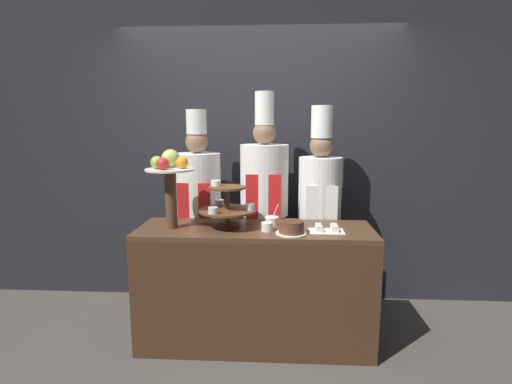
{
  "coord_description": "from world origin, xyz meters",
  "views": [
    {
      "loc": [
        0.17,
        -2.55,
        1.65
      ],
      "look_at": [
        0.0,
        0.38,
        1.15
      ],
      "focal_mm": 28.0,
      "sensor_mm": 36.0,
      "label": 1
    }
  ],
  "objects_px": {
    "cake_square_tray": "(326,229)",
    "chef_left": "(198,205)",
    "chef_center_left": "(264,200)",
    "cup_white": "(267,227)",
    "chef_center_right": "(320,206)",
    "serving_bowl_far": "(271,221)",
    "tiered_stand": "(227,206)",
    "cake_round": "(291,228)",
    "fruit_pedestal": "(170,175)"
  },
  "relations": [
    {
      "from": "cup_white",
      "to": "chef_center_right",
      "type": "relative_size",
      "value": 0.04
    },
    {
      "from": "serving_bowl_far",
      "to": "chef_center_left",
      "type": "height_order",
      "value": "chef_center_left"
    },
    {
      "from": "serving_bowl_far",
      "to": "chef_center_left",
      "type": "relative_size",
      "value": 0.08
    },
    {
      "from": "fruit_pedestal",
      "to": "cup_white",
      "type": "xyz_separation_m",
      "value": [
        0.7,
        -0.06,
        -0.36
      ]
    },
    {
      "from": "cup_white",
      "to": "serving_bowl_far",
      "type": "bearing_deg",
      "value": 82.14
    },
    {
      "from": "tiered_stand",
      "to": "cake_round",
      "type": "height_order",
      "value": "tiered_stand"
    },
    {
      "from": "cup_white",
      "to": "cake_square_tray",
      "type": "bearing_deg",
      "value": 1.09
    },
    {
      "from": "tiered_stand",
      "to": "chef_center_right",
      "type": "xyz_separation_m",
      "value": [
        0.72,
        0.46,
        -0.09
      ]
    },
    {
      "from": "fruit_pedestal",
      "to": "cake_round",
      "type": "distance_m",
      "value": 0.95
    },
    {
      "from": "cake_round",
      "to": "chef_center_right",
      "type": "distance_m",
      "value": 0.66
    },
    {
      "from": "tiered_stand",
      "to": "fruit_pedestal",
      "type": "height_order",
      "value": "fruit_pedestal"
    },
    {
      "from": "tiered_stand",
      "to": "cake_square_tray",
      "type": "distance_m",
      "value": 0.74
    },
    {
      "from": "fruit_pedestal",
      "to": "chef_left",
      "type": "bearing_deg",
      "value": 78.44
    },
    {
      "from": "chef_left",
      "to": "chef_center_left",
      "type": "height_order",
      "value": "chef_center_left"
    },
    {
      "from": "cake_square_tray",
      "to": "chef_center_right",
      "type": "relative_size",
      "value": 0.14
    },
    {
      "from": "chef_center_left",
      "to": "chef_center_right",
      "type": "relative_size",
      "value": 1.06
    },
    {
      "from": "chef_center_right",
      "to": "chef_left",
      "type": "bearing_deg",
      "value": -179.99
    },
    {
      "from": "fruit_pedestal",
      "to": "cake_square_tray",
      "type": "xyz_separation_m",
      "value": [
        1.12,
        -0.05,
        -0.37
      ]
    },
    {
      "from": "chef_center_right",
      "to": "fruit_pedestal",
      "type": "bearing_deg",
      "value": -156.33
    },
    {
      "from": "tiered_stand",
      "to": "cake_square_tray",
      "type": "relative_size",
      "value": 1.72
    },
    {
      "from": "tiered_stand",
      "to": "cake_square_tray",
      "type": "xyz_separation_m",
      "value": [
        0.72,
        -0.08,
        -0.14
      ]
    },
    {
      "from": "fruit_pedestal",
      "to": "chef_center_left",
      "type": "bearing_deg",
      "value": 36.72
    },
    {
      "from": "tiered_stand",
      "to": "cup_white",
      "type": "distance_m",
      "value": 0.34
    },
    {
      "from": "serving_bowl_far",
      "to": "chef_left",
      "type": "xyz_separation_m",
      "value": [
        -0.63,
        0.36,
        0.04
      ]
    },
    {
      "from": "fruit_pedestal",
      "to": "cake_square_tray",
      "type": "bearing_deg",
      "value": -2.51
    },
    {
      "from": "fruit_pedestal",
      "to": "chef_left",
      "type": "relative_size",
      "value": 0.32
    },
    {
      "from": "cake_round",
      "to": "cake_square_tray",
      "type": "height_order",
      "value": "cake_round"
    },
    {
      "from": "cake_square_tray",
      "to": "chef_center_left",
      "type": "bearing_deg",
      "value": 130.3
    },
    {
      "from": "chef_center_left",
      "to": "chef_center_right",
      "type": "distance_m",
      "value": 0.47
    },
    {
      "from": "tiered_stand",
      "to": "chef_center_left",
      "type": "distance_m",
      "value": 0.53
    },
    {
      "from": "serving_bowl_far",
      "to": "chef_center_right",
      "type": "bearing_deg",
      "value": 42.22
    },
    {
      "from": "tiered_stand",
      "to": "chef_left",
      "type": "xyz_separation_m",
      "value": [
        -0.31,
        0.46,
        -0.09
      ]
    },
    {
      "from": "chef_center_right",
      "to": "tiered_stand",
      "type": "bearing_deg",
      "value": -147.47
    },
    {
      "from": "cake_round",
      "to": "fruit_pedestal",
      "type": "bearing_deg",
      "value": 172.27
    },
    {
      "from": "cup_white",
      "to": "chef_center_right",
      "type": "distance_m",
      "value": 0.7
    },
    {
      "from": "chef_left",
      "to": "chef_center_left",
      "type": "relative_size",
      "value": 0.93
    },
    {
      "from": "cup_white",
      "to": "chef_left",
      "type": "height_order",
      "value": "chef_left"
    },
    {
      "from": "fruit_pedestal",
      "to": "chef_left",
      "type": "xyz_separation_m",
      "value": [
        0.1,
        0.49,
        -0.32
      ]
    },
    {
      "from": "fruit_pedestal",
      "to": "cake_round",
      "type": "bearing_deg",
      "value": -7.73
    },
    {
      "from": "tiered_stand",
      "to": "serving_bowl_far",
      "type": "height_order",
      "value": "tiered_stand"
    },
    {
      "from": "cake_square_tray",
      "to": "chef_left",
      "type": "relative_size",
      "value": 0.14
    },
    {
      "from": "cake_square_tray",
      "to": "chef_center_right",
      "type": "bearing_deg",
      "value": 89.56
    },
    {
      "from": "fruit_pedestal",
      "to": "chef_center_left",
      "type": "distance_m",
      "value": 0.87
    },
    {
      "from": "fruit_pedestal",
      "to": "cake_square_tray",
      "type": "distance_m",
      "value": 1.18
    },
    {
      "from": "cake_round",
      "to": "chef_center_right",
      "type": "xyz_separation_m",
      "value": [
        0.25,
        0.61,
        0.03
      ]
    },
    {
      "from": "fruit_pedestal",
      "to": "chef_center_right",
      "type": "relative_size",
      "value": 0.32
    },
    {
      "from": "serving_bowl_far",
      "to": "cup_white",
      "type": "bearing_deg",
      "value": -97.86
    },
    {
      "from": "tiered_stand",
      "to": "chef_left",
      "type": "height_order",
      "value": "chef_left"
    },
    {
      "from": "chef_left",
      "to": "chef_center_right",
      "type": "distance_m",
      "value": 1.03
    },
    {
      "from": "cup_white",
      "to": "serving_bowl_far",
      "type": "distance_m",
      "value": 0.19
    }
  ]
}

